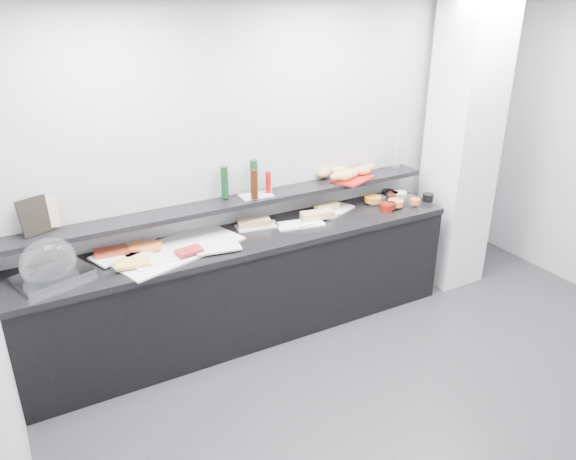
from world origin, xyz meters
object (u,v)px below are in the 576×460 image
condiment_tray (256,195)px  bread_tray (353,179)px  cloche_base (53,276)px  sandwich_plate_mid (300,224)px  framed_print (35,216)px  carafe (396,154)px

condiment_tray → bread_tray: bread_tray is taller
cloche_base → condiment_tray: bearing=-12.0°
cloche_base → condiment_tray: condiment_tray is taller
cloche_base → condiment_tray: 1.65m
sandwich_plate_mid → bread_tray: bearing=24.0°
sandwich_plate_mid → framed_print: size_ratio=1.52×
framed_print → carafe: (3.10, -0.05, 0.02)m
sandwich_plate_mid → cloche_base: bearing=-170.1°
framed_print → condiment_tray: 1.66m
cloche_base → sandwich_plate_mid: bearing=-18.6°
framed_print → carafe: bearing=-23.7°
condiment_tray → bread_tray: 0.93m
condiment_tray → cloche_base: bearing=-171.3°
cloche_base → framed_print: size_ratio=1.83×
framed_print → bread_tray: 2.59m
framed_print → cloche_base: bearing=-106.9°
sandwich_plate_mid → condiment_tray: size_ratio=1.52×
bread_tray → carafe: (0.52, 0.06, 0.14)m
cloche_base → framed_print: 0.43m
cloche_base → bread_tray: size_ratio=1.35×
carafe → sandwich_plate_mid: bearing=-169.6°
sandwich_plate_mid → bread_tray: size_ratio=1.12×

